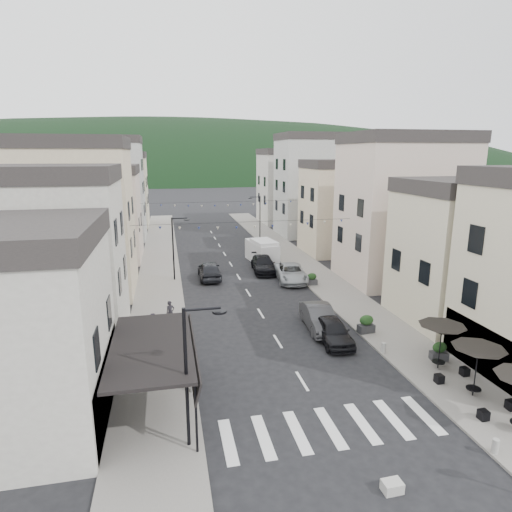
{
  "coord_description": "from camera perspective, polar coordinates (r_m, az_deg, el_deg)",
  "views": [
    {
      "loc": [
        -6.55,
        -13.36,
        11.62
      ],
      "look_at": [
        0.45,
        19.86,
        3.5
      ],
      "focal_mm": 30.0,
      "sensor_mm": 36.0,
      "label": 1
    }
  ],
  "objects": [
    {
      "name": "planter_lb",
      "position": [
        28.15,
        -9.97,
        -9.8
      ],
      "size": [
        0.94,
        0.58,
        1.0
      ],
      "rotation": [
        0.0,
        0.0,
        -0.11
      ],
      "color": "#2C2C2E",
      "rests_on": "sidewalk_left"
    },
    {
      "name": "ground",
      "position": [
        18.88,
        12.33,
        -24.89
      ],
      "size": [
        700.0,
        700.0,
        0.0
      ],
      "primitive_type": "plane",
      "color": "black",
      "rests_on": "ground"
    },
    {
      "name": "parked_car_a",
      "position": [
        27.8,
        10.2,
        -9.77
      ],
      "size": [
        2.04,
        4.54,
        1.52
      ],
      "primitive_type": "imported",
      "rotation": [
        0.0,
        0.0,
        -0.06
      ],
      "color": "black",
      "rests_on": "ground"
    },
    {
      "name": "streetlamp_left_far",
      "position": [
        40.15,
        -10.63,
        1.84
      ],
      "size": [
        1.7,
        0.56,
        6.0
      ],
      "color": "black",
      "rests_on": "ground"
    },
    {
      "name": "streetlamp_left_near",
      "position": [
        17.29,
        -8.4,
        -13.96
      ],
      "size": [
        1.7,
        0.56,
        6.0
      ],
      "color": "black",
      "rests_on": "ground"
    },
    {
      "name": "parked_car_b",
      "position": [
        29.58,
        8.42,
        -8.14
      ],
      "size": [
        2.08,
        5.03,
        1.62
      ],
      "primitive_type": "imported",
      "rotation": [
        0.0,
        0.0,
        -0.07
      ],
      "color": "#323235",
      "rests_on": "ground"
    },
    {
      "name": "planter_rb",
      "position": [
        29.43,
        14.49,
        -8.77
      ],
      "size": [
        1.14,
        0.72,
        1.2
      ],
      "rotation": [
        0.0,
        0.0,
        0.13
      ],
      "color": "#29292C",
      "rests_on": "sidewalk_right"
    },
    {
      "name": "pedestrian_a",
      "position": [
        30.44,
        -11.35,
        -7.38
      ],
      "size": [
        0.68,
        0.55,
        1.63
      ],
      "primitive_type": "imported",
      "rotation": [
        0.0,
        0.0,
        0.3
      ],
      "color": "black",
      "rests_on": "sidewalk_left"
    },
    {
      "name": "bunting_near",
      "position": [
        36.45,
        -1.39,
        4.03
      ],
      "size": [
        19.0,
        0.28,
        0.62
      ],
      "color": "black",
      "rests_on": "ground"
    },
    {
      "name": "sidewalk_right",
      "position": [
        48.87,
        5.16,
        -0.29
      ],
      "size": [
        4.0,
        76.0,
        0.12
      ],
      "primitive_type": "cube",
      "color": "slate",
      "rests_on": "ground"
    },
    {
      "name": "parked_car_d",
      "position": [
        43.13,
        1.01,
        -1.11
      ],
      "size": [
        2.6,
        5.52,
        1.56
      ],
      "primitive_type": "imported",
      "rotation": [
        0.0,
        0.0,
        -0.08
      ],
      "color": "black",
      "rests_on": "ground"
    },
    {
      "name": "delivery_van",
      "position": [
        46.76,
        0.83,
        0.66
      ],
      "size": [
        2.83,
        5.62,
        2.58
      ],
      "rotation": [
        0.0,
        0.0,
        0.13
      ],
      "color": "silver",
      "rests_on": "ground"
    },
    {
      "name": "boutique_awning",
      "position": [
        20.24,
        -13.02,
        -11.76
      ],
      "size": [
        3.77,
        7.5,
        3.28
      ],
      "color": "black",
      "rests_on": "ground"
    },
    {
      "name": "planter_rc",
      "position": [
        38.88,
        7.46,
        -3.06
      ],
      "size": [
        0.99,
        0.58,
        1.08
      ],
      "rotation": [
        0.0,
        0.0,
        -0.05
      ],
      "color": "#323235",
      "rests_on": "sidewalk_right"
    },
    {
      "name": "buildings_row_right",
      "position": [
        54.47,
        11.0,
        7.62
      ],
      "size": [
        10.2,
        54.16,
        14.5
      ],
      "color": "beige",
      "rests_on": "ground"
    },
    {
      "name": "pedestrian_b",
      "position": [
        27.61,
        -13.43,
        -9.37
      ],
      "size": [
        1.01,
        0.83,
        1.92
      ],
      "primitive_type": "imported",
      "rotation": [
        0.0,
        0.0,
        -0.11
      ],
      "color": "#25202B",
      "rests_on": "sidewalk_left"
    },
    {
      "name": "bunting_far",
      "position": [
        52.12,
        -4.63,
        6.84
      ],
      "size": [
        19.0,
        0.28,
        0.62
      ],
      "color": "black",
      "rests_on": "ground"
    },
    {
      "name": "cafe_terrace",
      "position": [
        23.45,
        27.5,
        -11.43
      ],
      "size": [
        2.5,
        8.1,
        2.53
      ],
      "color": "black",
      "rests_on": "ground"
    },
    {
      "name": "parked_car_e",
      "position": [
        40.9,
        -6.22,
        -1.9
      ],
      "size": [
        2.04,
        5.0,
        1.7
      ],
      "primitive_type": "imported",
      "rotation": [
        0.0,
        0.0,
        3.13
      ],
      "color": "black",
      "rests_on": "ground"
    },
    {
      "name": "parked_car_c",
      "position": [
        40.14,
        4.69,
        -2.25
      ],
      "size": [
        3.19,
        5.89,
        1.57
      ],
      "primitive_type": "imported",
      "rotation": [
        0.0,
        0.0,
        -0.11
      ],
      "color": "#999DA2",
      "rests_on": "ground"
    },
    {
      "name": "planter_la",
      "position": [
        24.47,
        -10.07,
        -13.22
      ],
      "size": [
        1.21,
        0.85,
        1.23
      ],
      "rotation": [
        0.0,
        0.0,
        0.24
      ],
      "color": "#313134",
      "rests_on": "sidewalk_left"
    },
    {
      "name": "planter_ra",
      "position": [
        27.11,
        23.24,
        -11.59
      ],
      "size": [
        1.04,
        0.69,
        1.08
      ],
      "rotation": [
        0.0,
        0.0,
        -0.17
      ],
      "color": "#2C2B2E",
      "rests_on": "sidewalk_right"
    },
    {
      "name": "concrete_block_c",
      "position": [
        17.78,
        17.7,
        -27.24
      ],
      "size": [
        0.72,
        0.52,
        0.4
      ],
      "primitive_type": "cube",
      "rotation": [
        0.0,
        0.0,
        0.04
      ],
      "color": "#AAA7A1",
      "rests_on": "ground"
    },
    {
      "name": "bollards",
      "position": [
        22.89,
        6.58,
        -15.94
      ],
      "size": [
        11.66,
        10.26,
        0.6
      ],
      "color": "gray",
      "rests_on": "ground"
    },
    {
      "name": "streetlamp_right_far",
      "position": [
        59.21,
        0.27,
        5.77
      ],
      "size": [
        1.7,
        0.56,
        6.0
      ],
      "color": "black",
      "rests_on": "ground"
    },
    {
      "name": "sidewalk_left",
      "position": [
        46.82,
        -12.69,
        -1.18
      ],
      "size": [
        4.0,
        76.0,
        0.12
      ],
      "primitive_type": "cube",
      "color": "slate",
      "rests_on": "ground"
    },
    {
      "name": "buildings_row_left",
      "position": [
        52.01,
        -20.76,
        6.52
      ],
      "size": [
        10.2,
        54.16,
        14.0
      ],
      "color": "#A9A49B",
      "rests_on": "ground"
    },
    {
      "name": "hill_backdrop",
      "position": [
        313.64,
        -10.91,
        11.09
      ],
      "size": [
        640.0,
        360.0,
        70.0
      ],
      "primitive_type": "ellipsoid",
      "color": "black",
      "rests_on": "ground"
    }
  ]
}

